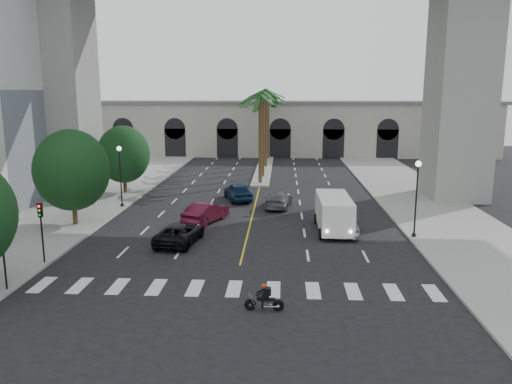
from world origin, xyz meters
name	(u,v)px	position (x,y,z in m)	size (l,w,h in m)	color
ground	(237,278)	(0.00, 0.00, 0.00)	(140.00, 140.00, 0.00)	black
sidewalk_left	(77,209)	(-15.00, 15.00, 0.07)	(8.00, 100.00, 0.15)	gray
sidewalk_right	(436,214)	(15.00, 15.00, 0.07)	(8.00, 100.00, 0.15)	gray
median	(264,169)	(0.00, 38.00, 0.10)	(2.00, 24.00, 0.20)	gray
pier_building	(268,128)	(0.00, 55.00, 4.27)	(71.00, 10.50, 8.50)	#BCBAA8
palm_a	(260,99)	(0.00, 28.00, 9.10)	(3.20, 3.20, 10.30)	#47331E
palm_b	(263,96)	(0.10, 32.00, 9.37)	(3.20, 3.20, 10.60)	#47331E
palm_c	(262,100)	(-0.20, 36.00, 8.91)	(3.20, 3.20, 10.10)	#47331E
palm_d	(266,94)	(0.15, 40.00, 9.65)	(3.20, 3.20, 10.90)	#47331E
palm_e	(265,97)	(-0.10, 44.00, 9.19)	(3.20, 3.20, 10.40)	#47331E
palm_f	(268,95)	(0.20, 48.00, 9.46)	(3.20, 3.20, 10.70)	#47331E
street_tree_mid	(72,170)	(-13.00, 10.00, 4.21)	(5.44, 5.44, 7.21)	#382616
street_tree_far	(124,154)	(-13.00, 22.00, 3.90)	(5.04, 5.04, 6.68)	#382616
lamp_post_left_far	(120,171)	(-11.40, 16.00, 3.22)	(0.40, 0.40, 5.35)	black
lamp_post_right	(417,192)	(11.40, 8.00, 3.22)	(0.40, 0.40, 5.35)	black
traffic_signal_near	(2,244)	(-11.30, -2.50, 2.51)	(0.25, 0.18, 3.65)	black
traffic_signal_far	(41,223)	(-11.30, 1.50, 2.51)	(0.25, 0.18, 3.65)	black
motorcycle_rider	(265,298)	(1.68, -4.00, 0.59)	(1.82, 0.49, 1.31)	black
car_a	(345,223)	(6.85, 8.90, 0.78)	(1.83, 4.55, 1.55)	silver
car_b	(206,213)	(-3.42, 11.55, 0.77)	(1.64, 4.69, 1.55)	#470E1E
car_c	(180,233)	(-4.33, 6.09, 0.68)	(2.27, 4.91, 1.37)	black
car_d	(278,199)	(2.07, 17.01, 0.70)	(1.97, 4.84, 1.40)	#5A5A5E
car_e	(238,191)	(-1.67, 19.72, 0.83)	(1.96, 4.87, 1.66)	#0F2746
cargo_van	(334,212)	(6.10, 9.52, 1.41)	(2.47, 5.98, 2.53)	white
pedestrian_a	(3,227)	(-16.36, 6.21, 0.92)	(0.56, 0.37, 1.55)	black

